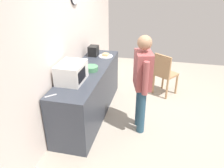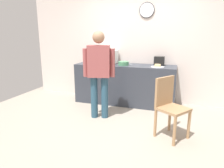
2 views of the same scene
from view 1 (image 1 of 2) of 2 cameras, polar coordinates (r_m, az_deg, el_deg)
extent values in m
plane|color=#9E9384|center=(4.38, 10.84, -7.84)|extent=(6.00, 6.00, 0.00)
cube|color=silver|center=(4.13, -10.56, 10.11)|extent=(5.40, 0.10, 2.60)
cube|color=#333842|center=(4.15, -5.77, -2.15)|extent=(2.26, 0.62, 0.90)
cube|color=silver|center=(3.52, -10.22, 2.92)|extent=(0.50, 0.38, 0.30)
cube|color=black|center=(3.40, -7.59, 2.26)|extent=(0.30, 0.01, 0.18)
cylinder|color=white|center=(4.58, -1.57, 7.10)|extent=(0.28, 0.28, 0.01)
cube|color=tan|center=(4.57, -1.58, 7.48)|extent=(0.12, 0.12, 0.05)
cylinder|color=#4C8E60|center=(3.91, -5.25, 3.98)|extent=(0.24, 0.24, 0.08)
cube|color=black|center=(4.62, -4.68, 8.41)|extent=(0.22, 0.18, 0.20)
cube|color=silver|center=(4.06, -7.34, 4.22)|extent=(0.16, 0.10, 0.01)
cube|color=silver|center=(3.22, -15.30, -2.90)|extent=(0.13, 0.14, 0.01)
cylinder|color=#274C63|center=(3.89, 7.07, -5.26)|extent=(0.13, 0.13, 0.81)
cylinder|color=#274C63|center=(3.72, 7.54, -6.88)|extent=(0.13, 0.13, 0.81)
cube|color=#9E4C4C|center=(3.48, 7.95, 3.58)|extent=(0.45, 0.34, 0.58)
cylinder|color=#9E4C4C|center=(3.72, 7.29, 4.68)|extent=(0.09, 0.09, 0.52)
cylinder|color=#9E4C4C|center=(3.27, 8.63, 1.40)|extent=(0.09, 0.09, 0.52)
sphere|color=#A37A5B|center=(3.34, 8.42, 10.37)|extent=(0.22, 0.22, 0.22)
cylinder|color=#A87F56|center=(5.13, 16.10, -0.10)|extent=(0.04, 0.04, 0.45)
cylinder|color=#A87F56|center=(5.30, 12.90, 1.17)|extent=(0.04, 0.04, 0.45)
cylinder|color=#A87F56|center=(4.86, 13.83, -1.38)|extent=(0.04, 0.04, 0.45)
cylinder|color=#A87F56|center=(5.03, 10.53, 0.00)|extent=(0.04, 0.04, 0.45)
cube|color=#A87F56|center=(4.97, 13.64, 2.47)|extent=(0.56, 0.56, 0.04)
cube|color=#A87F56|center=(4.74, 12.70, 4.58)|extent=(0.26, 0.35, 0.45)
camera|label=2|loc=(5.66, 47.82, 9.22)|focal=32.54mm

